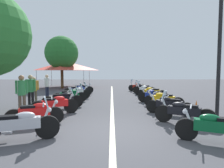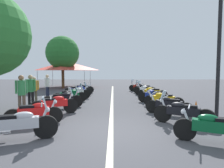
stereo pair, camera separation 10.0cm
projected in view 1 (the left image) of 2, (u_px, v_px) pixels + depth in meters
name	position (u px, v px, depth m)	size (l,w,h in m)	color
ground_plane	(112.00, 132.00, 6.06)	(80.00, 80.00, 0.00)	#424247
lane_centre_stripe	(112.00, 103.00, 11.62)	(26.08, 0.16, 0.01)	beige
motorcycle_left_row_0	(19.00, 125.00, 5.17)	(0.97, 2.12, 1.23)	black
motorcycle_left_row_1	(35.00, 113.00, 6.74)	(0.86, 1.96, 1.00)	black
motorcycle_left_row_2	(56.00, 104.00, 8.45)	(1.15, 1.97, 1.23)	black
motorcycle_left_row_3	(63.00, 99.00, 9.97)	(0.87, 2.11, 1.22)	black
motorcycle_left_row_4	(70.00, 95.00, 11.71)	(1.03, 2.03, 1.21)	black
motorcycle_left_row_5	(76.00, 93.00, 13.14)	(0.87, 1.94, 1.21)	black
motorcycle_left_row_6	(78.00, 90.00, 14.74)	(0.92, 2.14, 1.01)	black
motorcycle_left_row_7	(82.00, 89.00, 16.36)	(0.95, 1.97, 1.00)	black
motorcycle_right_row_0	(216.00, 127.00, 5.00)	(1.07, 2.00, 0.99)	black
motorcycle_right_row_1	(183.00, 112.00, 6.85)	(1.23, 1.92, 1.22)	black
motorcycle_right_row_2	(169.00, 105.00, 8.47)	(1.16, 1.93, 0.98)	black
motorcycle_right_row_3	(163.00, 99.00, 10.06)	(1.25, 1.92, 0.99)	black
motorcycle_right_row_4	(153.00, 96.00, 11.51)	(1.12, 1.80, 1.00)	black
motorcycle_right_row_5	(152.00, 93.00, 13.14)	(1.08, 1.93, 1.01)	black
motorcycle_right_row_6	(146.00, 90.00, 14.96)	(1.34, 1.75, 1.21)	black
motorcycle_right_row_7	(143.00, 88.00, 16.48)	(1.05, 1.89, 1.20)	black
motorcycle_right_row_8	(138.00, 87.00, 18.23)	(1.22, 1.93, 1.20)	black
street_lamp_twin_globe	(220.00, 28.00, 7.20)	(0.32, 1.22, 5.37)	black
traffic_cone_0	(196.00, 107.00, 8.62)	(0.36, 0.36, 0.61)	orange
bystander_0	(31.00, 89.00, 9.80)	(0.32, 0.53, 1.77)	black
bystander_1	(47.00, 84.00, 13.45)	(0.51, 0.32, 1.72)	#1E2338
bystander_2	(34.00, 88.00, 11.01)	(0.33, 0.46, 1.63)	brown
bystander_3	(22.00, 91.00, 8.41)	(0.32, 0.52, 1.78)	brown
roadside_tree_1	(62.00, 53.00, 21.50)	(3.80, 3.80, 5.98)	brown
event_tent	(66.00, 66.00, 23.06)	(5.76, 5.76, 3.20)	#E54C3F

